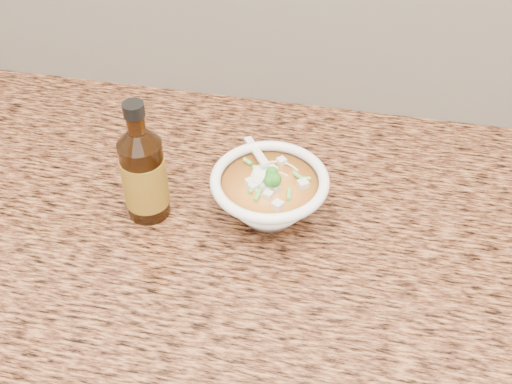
# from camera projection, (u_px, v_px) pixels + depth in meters

# --- Properties ---
(counter_slab) EXTENTS (4.00, 0.68, 0.04)m
(counter_slab) POSITION_uv_depth(u_px,v_px,m) (301.00, 234.00, 0.97)
(counter_slab) COLOR #9B6339
(counter_slab) RESTS_ON cabinet
(soup_bowl) EXTENTS (0.17, 0.19, 0.10)m
(soup_bowl) POSITION_uv_depth(u_px,v_px,m) (269.00, 196.00, 0.94)
(soup_bowl) COLOR white
(soup_bowl) RESTS_ON counter_slab
(hot_sauce_bottle) EXTENTS (0.08, 0.08, 0.20)m
(hot_sauce_bottle) POSITION_uv_depth(u_px,v_px,m) (144.00, 174.00, 0.92)
(hot_sauce_bottle) COLOR black
(hot_sauce_bottle) RESTS_ON counter_slab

